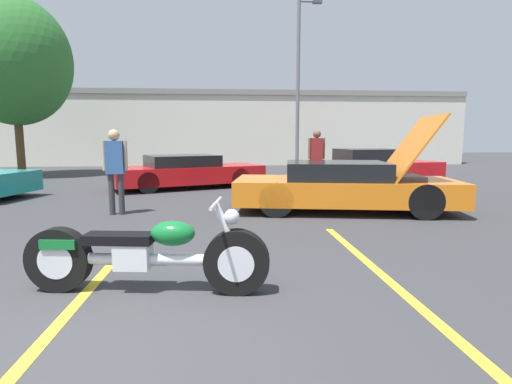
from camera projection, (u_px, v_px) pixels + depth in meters
ground_plane at (51, 363)px, 2.88m from camera, size 80.00×80.00×0.00m
parking_stripe_middle at (96, 281)px, 4.51m from camera, size 0.12×4.70×0.01m
parking_stripe_back at (380, 273)px, 4.78m from camera, size 0.12×4.70×0.01m
far_building at (203, 126)px, 25.09m from camera, size 32.00×4.20×4.40m
light_pole at (299, 78)px, 19.77m from camera, size 1.21×0.28×8.33m
tree_background at (14, 61)px, 16.21m from camera, size 4.50×4.50×7.31m
motorcycle at (146, 255)px, 4.16m from camera, size 2.57×0.73×0.98m
show_car_hood_open at (345, 186)px, 8.82m from camera, size 5.01×2.62×2.10m
parked_car_mid_row at (187, 172)px, 13.00m from camera, size 5.13×3.55×1.07m
parked_car_right_row at (372, 166)px, 14.44m from camera, size 4.81×2.49×1.23m
spectator_near_motorcycle at (115, 164)px, 8.34m from camera, size 0.52×0.24×1.79m
spectator_by_show_car at (316, 154)px, 12.26m from camera, size 0.52×0.24×1.86m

